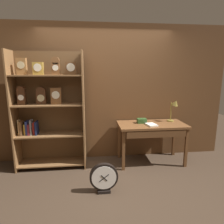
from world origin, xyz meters
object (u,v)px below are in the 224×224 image
object	(u,v)px
toolbox_small	(142,121)
bookshelf	(48,109)
workbench	(152,129)
open_repair_manual	(151,125)
desk_lamp	(174,107)
round_clock_large	(104,178)

from	to	relation	value
toolbox_small	bookshelf	bearing A→B (deg)	-179.72
workbench	open_repair_manual	xyz separation A→B (m)	(-0.04, -0.09, 0.11)
toolbox_small	open_repair_manual	bearing A→B (deg)	-53.69
bookshelf	workbench	bearing A→B (deg)	-2.58
bookshelf	toolbox_small	bearing A→B (deg)	0.28
bookshelf	toolbox_small	world-z (taller)	bookshelf
desk_lamp	toolbox_small	size ratio (longest dim) A/B	2.59
desk_lamp	toolbox_small	xyz separation A→B (m)	(-0.64, -0.03, -0.25)
toolbox_small	round_clock_large	size ratio (longest dim) A/B	0.38
desk_lamp	toolbox_small	distance (m)	0.69
toolbox_small	open_repair_manual	distance (m)	0.22
open_repair_manual	round_clock_large	world-z (taller)	open_repair_manual
workbench	round_clock_large	size ratio (longest dim) A/B	2.78
bookshelf	workbench	world-z (taller)	bookshelf
bookshelf	toolbox_small	size ratio (longest dim) A/B	12.15
toolbox_small	round_clock_large	bearing A→B (deg)	-129.77
bookshelf	desk_lamp	size ratio (longest dim) A/B	4.70
workbench	bookshelf	bearing A→B (deg)	177.42
open_repair_manual	round_clock_large	distance (m)	1.32
desk_lamp	toolbox_small	bearing A→B (deg)	-177.08
bookshelf	open_repair_manual	size ratio (longest dim) A/B	9.41
workbench	desk_lamp	distance (m)	0.62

